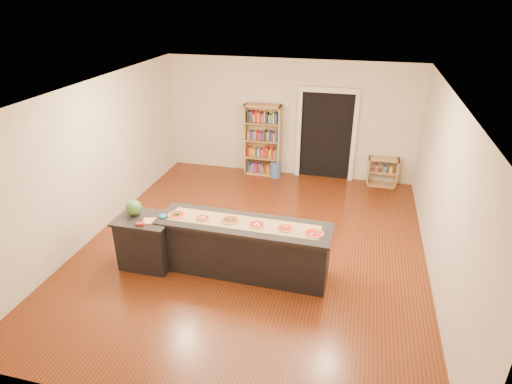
% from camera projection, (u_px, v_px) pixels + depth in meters
% --- Properties ---
extents(room, '(6.00, 7.00, 2.80)m').
position_uv_depth(room, '(253.00, 176.00, 7.15)').
color(room, beige).
rests_on(room, ground).
extents(doorway, '(1.40, 0.09, 2.21)m').
position_uv_depth(doorway, '(326.00, 130.00, 10.07)').
color(doorway, black).
rests_on(doorway, room).
extents(kitchen_island, '(2.78, 0.75, 0.92)m').
position_uv_depth(kitchen_island, '(244.00, 247.00, 6.88)').
color(kitchen_island, black).
rests_on(kitchen_island, ground).
extents(side_counter, '(0.90, 0.66, 0.89)m').
position_uv_depth(side_counter, '(146.00, 241.00, 7.06)').
color(side_counter, black).
rests_on(side_counter, ground).
extents(bookshelf, '(0.88, 0.31, 1.76)m').
position_uv_depth(bookshelf, '(263.00, 140.00, 10.39)').
color(bookshelf, tan).
rests_on(bookshelf, ground).
extents(low_shelf, '(0.69, 0.29, 0.69)m').
position_uv_depth(low_shelf, '(382.00, 172.00, 10.00)').
color(low_shelf, tan).
rests_on(low_shelf, ground).
extents(waste_bin, '(0.26, 0.26, 0.38)m').
position_uv_depth(waste_bin, '(276.00, 170.00, 10.52)').
color(waste_bin, '#4864A0').
rests_on(waste_bin, ground).
extents(kraft_paper, '(2.42, 0.48, 0.00)m').
position_uv_depth(kraft_paper, '(243.00, 223.00, 6.69)').
color(kraft_paper, '#95764D').
rests_on(kraft_paper, kitchen_island).
extents(watermelon, '(0.26, 0.26, 0.26)m').
position_uv_depth(watermelon, '(133.00, 208.00, 6.92)').
color(watermelon, '#144214').
rests_on(watermelon, side_counter).
extents(cutting_board, '(0.34, 0.28, 0.02)m').
position_uv_depth(cutting_board, '(153.00, 221.00, 6.77)').
color(cutting_board, tan).
rests_on(cutting_board, side_counter).
extents(package_red, '(0.14, 0.11, 0.04)m').
position_uv_depth(package_red, '(140.00, 224.00, 6.66)').
color(package_red, maroon).
rests_on(package_red, side_counter).
extents(package_teal, '(0.14, 0.14, 0.05)m').
position_uv_depth(package_teal, '(163.00, 217.00, 6.85)').
color(package_teal, '#195966').
rests_on(package_teal, side_counter).
extents(pizza_a, '(0.27, 0.27, 0.02)m').
position_uv_depth(pizza_a, '(177.00, 215.00, 6.90)').
color(pizza_a, '#AF8943').
rests_on(pizza_a, kitchen_island).
extents(pizza_b, '(0.26, 0.26, 0.02)m').
position_uv_depth(pizza_b, '(203.00, 218.00, 6.80)').
color(pizza_b, '#AF8943').
rests_on(pizza_b, kitchen_island).
extents(pizza_c, '(0.31, 0.31, 0.02)m').
position_uv_depth(pizza_c, '(230.00, 220.00, 6.75)').
color(pizza_c, '#AF8943').
rests_on(pizza_c, kitchen_island).
extents(pizza_d, '(0.29, 0.29, 0.02)m').
position_uv_depth(pizza_d, '(257.00, 225.00, 6.61)').
color(pizza_d, '#AF8943').
rests_on(pizza_d, kitchen_island).
extents(pizza_e, '(0.27, 0.27, 0.02)m').
position_uv_depth(pizza_e, '(285.00, 228.00, 6.52)').
color(pizza_e, '#AF8943').
rests_on(pizza_e, kitchen_island).
extents(pizza_f, '(0.31, 0.31, 0.02)m').
position_uv_depth(pizza_f, '(314.00, 233.00, 6.39)').
color(pizza_f, '#AF8943').
rests_on(pizza_f, kitchen_island).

